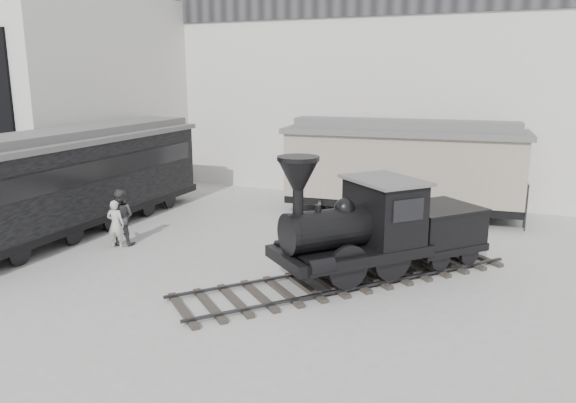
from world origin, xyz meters
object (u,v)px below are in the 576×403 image
at_px(visitor_a, 116,224).
at_px(passenger_coach, 76,180).
at_px(visitor_b, 120,217).
at_px(boxcar, 402,166).
at_px(locomotive, 373,233).

bearing_deg(visitor_a, passenger_coach, -34.83).
xyz_separation_m(passenger_coach, visitor_b, (2.51, -0.73, -0.95)).
height_order(boxcar, visitor_a, boxcar).
bearing_deg(visitor_b, passenger_coach, -34.25).
relative_size(locomotive, visitor_b, 4.74).
bearing_deg(visitor_a, visitor_b, -91.89).
xyz_separation_m(boxcar, visitor_a, (-7.60, -8.08, -1.21)).
bearing_deg(boxcar, passenger_coach, -151.55).
distance_m(boxcar, passenger_coach, 12.37).
bearing_deg(locomotive, boxcar, 136.65).
relative_size(locomotive, passenger_coach, 0.69).
distance_m(passenger_coach, visitor_b, 2.78).
height_order(boxcar, passenger_coach, boxcar).
bearing_deg(visitor_b, locomotive, 164.77).
distance_m(locomotive, visitor_a, 8.49).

